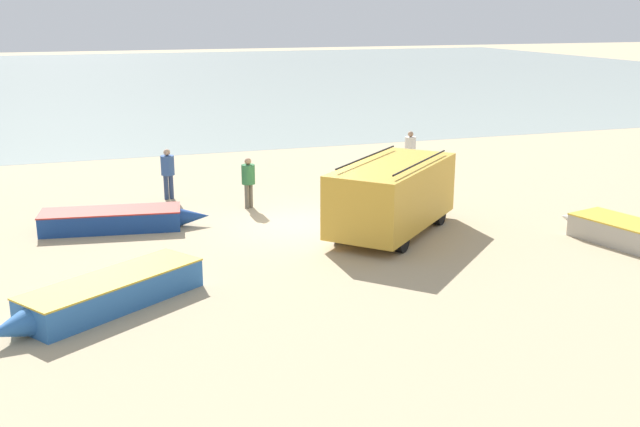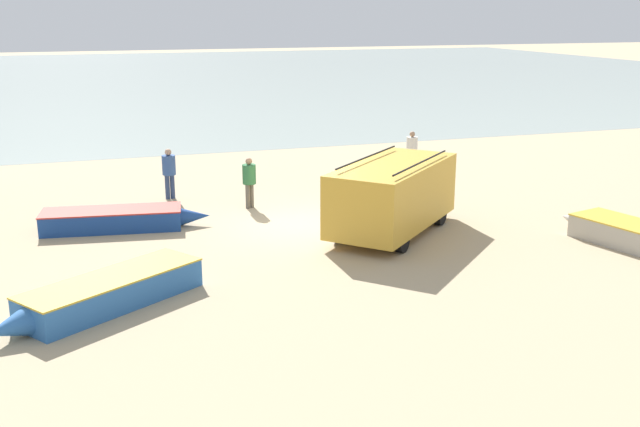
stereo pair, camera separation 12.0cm
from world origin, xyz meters
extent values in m
plane|color=tan|center=(0.00, 0.00, 0.00)|extent=(200.00, 200.00, 0.00)
cube|color=#99A89E|center=(0.00, 52.00, 0.00)|extent=(120.00, 80.00, 0.01)
cube|color=gold|center=(2.07, -1.62, 1.14)|extent=(4.82, 4.71, 1.71)
cube|color=black|center=(3.82, 0.03, 0.67)|extent=(1.37, 1.44, 0.77)
cube|color=#1E232D|center=(3.76, -0.03, 1.64)|extent=(1.28, 1.35, 0.55)
cylinder|color=black|center=(2.52, 0.03, 0.32)|extent=(0.62, 0.61, 0.65)
cylinder|color=black|center=(3.74, -1.27, 0.32)|extent=(0.62, 0.61, 0.65)
cylinder|color=black|center=(0.40, -1.96, 0.32)|extent=(0.62, 0.61, 0.65)
cylinder|color=black|center=(1.62, -3.27, 0.32)|extent=(0.62, 0.61, 0.65)
cylinder|color=black|center=(1.52, -1.04, 2.11)|extent=(2.84, 2.68, 0.05)
cylinder|color=black|center=(2.62, -2.20, 2.11)|extent=(2.84, 2.68, 0.05)
cube|color=navy|center=(-5.40, 1.25, 0.27)|extent=(3.99, 1.75, 0.55)
cone|color=navy|center=(-3.07, 0.92, 0.27)|extent=(0.91, 0.63, 0.52)
cube|color=#B22D23|center=(-5.40, 1.25, 0.48)|extent=(0.35, 1.14, 0.05)
cube|color=#B22D23|center=(-5.40, 1.25, 0.57)|extent=(4.03, 1.77, 0.04)
cube|color=#ADA89E|center=(7.67, -4.83, 0.30)|extent=(2.08, 3.55, 0.60)
cone|color=#ADA89E|center=(7.16, -2.86, 0.30)|extent=(0.73, 0.85, 0.57)
cube|color=gold|center=(7.67, -4.83, 0.53)|extent=(1.20, 0.49, 0.05)
cube|color=gold|center=(7.67, -4.83, 0.62)|extent=(2.10, 3.59, 0.04)
cube|color=#2D66AD|center=(-5.71, -4.65, 0.30)|extent=(4.01, 3.25, 0.61)
cone|color=#2D66AD|center=(-7.74, -6.00, 0.30)|extent=(1.05, 0.97, 0.58)
cube|color=gold|center=(-5.71, -4.65, 0.54)|extent=(0.80, 1.06, 0.05)
cube|color=gold|center=(-5.71, -4.65, 0.63)|extent=(4.05, 3.28, 0.04)
cylinder|color=navy|center=(6.06, 5.58, 0.39)|extent=(0.15, 0.15, 0.79)
cylinder|color=navy|center=(5.93, 5.47, 0.39)|extent=(0.15, 0.15, 0.79)
cylinder|color=silver|center=(5.99, 5.53, 1.10)|extent=(0.43, 0.43, 0.62)
sphere|color=tan|center=(5.99, 5.53, 1.51)|extent=(0.21, 0.21, 0.21)
cylinder|color=#5B564C|center=(-1.17, 2.33, 0.39)|extent=(0.15, 0.15, 0.78)
cylinder|color=#5B564C|center=(-1.03, 2.42, 0.39)|extent=(0.15, 0.15, 0.78)
cylinder|color=#2D6B3D|center=(-1.10, 2.38, 1.09)|extent=(0.42, 0.42, 0.62)
sphere|color=tan|center=(-1.10, 2.38, 1.51)|extent=(0.21, 0.21, 0.21)
cylinder|color=navy|center=(-3.43, 4.36, 0.41)|extent=(0.15, 0.15, 0.82)
cylinder|color=navy|center=(-3.27, 4.39, 0.41)|extent=(0.15, 0.15, 0.82)
cylinder|color=#335189|center=(-3.35, 4.37, 1.14)|extent=(0.44, 0.44, 0.65)
sphere|color=tan|center=(-3.35, 4.37, 1.57)|extent=(0.22, 0.22, 0.22)
camera|label=1|loc=(-6.30, -20.15, 6.11)|focal=42.00mm
camera|label=2|loc=(-6.19, -20.19, 6.11)|focal=42.00mm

